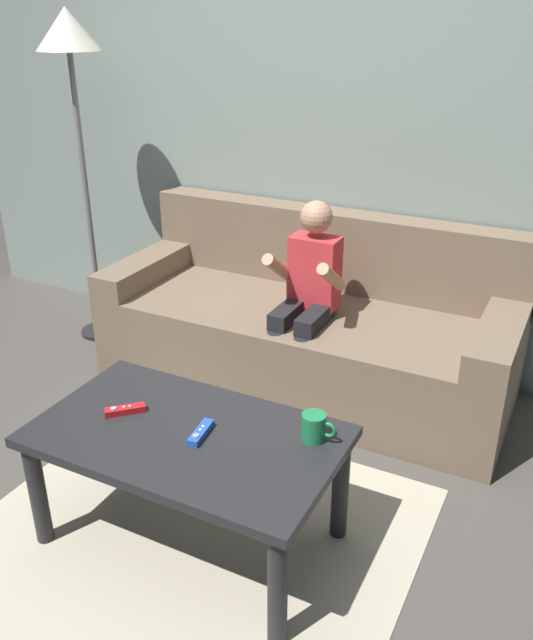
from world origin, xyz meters
TOP-DOWN VIEW (x-y plane):
  - ground_plane at (0.00, 0.00)m, footprint 9.60×9.60m
  - wall_back at (0.00, 1.68)m, footprint 4.80×0.05m
  - couch at (0.07, 1.28)m, footprint 1.99×0.80m
  - person_seated_on_couch at (0.13, 1.11)m, footprint 0.32×0.39m
  - coffee_table at (0.16, 0.06)m, footprint 1.03×0.60m
  - area_rug at (0.16, 0.06)m, footprint 1.54×1.34m
  - game_remote_blue_near_edge at (0.21, 0.06)m, footprint 0.05×0.14m
  - game_remote_red_center at (-0.10, 0.06)m, footprint 0.13×0.12m
  - coffee_mug at (0.55, 0.21)m, footprint 0.12×0.08m
  - floor_lamp at (-1.23, 1.23)m, footprint 0.32×0.32m

SIDE VIEW (x-z plane):
  - ground_plane at x=0.00m, z-range 0.00..0.00m
  - area_rug at x=0.16m, z-range 0.00..0.01m
  - couch at x=0.07m, z-range -0.13..0.70m
  - coffee_table at x=0.16m, z-range 0.16..0.61m
  - game_remote_blue_near_edge at x=0.21m, z-range 0.45..0.48m
  - game_remote_red_center at x=-0.10m, z-range 0.45..0.48m
  - coffee_mug at x=0.55m, z-range 0.45..0.55m
  - person_seated_on_couch at x=0.13m, z-range 0.07..1.04m
  - wall_back at x=0.00m, z-range 0.00..2.50m
  - floor_lamp at x=-1.23m, z-range 0.64..2.39m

